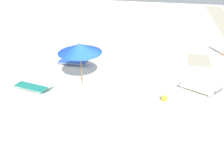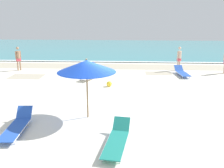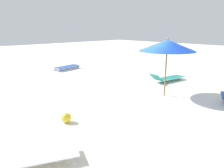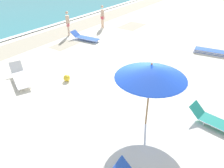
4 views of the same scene
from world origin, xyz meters
The scene contains 6 objects.
ground_plane centered at (0.00, 0.01, -0.08)m, with size 60.00×60.00×0.16m.
beach_umbrella centered at (-1.03, -1.01, 2.12)m, with size 2.30×2.30×2.42m.
lounger_stack centered at (6.89, -1.23, 0.12)m, with size 0.89×1.95×0.24m.
sun_lounger_under_umbrella centered at (-1.75, 5.33, 0.22)m, with size 1.42×2.19×0.62m.
sun_lounger_near_water_left centered at (0.24, -3.24, 0.21)m, with size 0.90×2.31×0.54m.
beach_ball centered at (-0.48, 3.52, 0.16)m, with size 0.31×0.31×0.31m.
Camera 3 is at (-5.90, 6.80, 2.84)m, focal length 35.00 mm.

